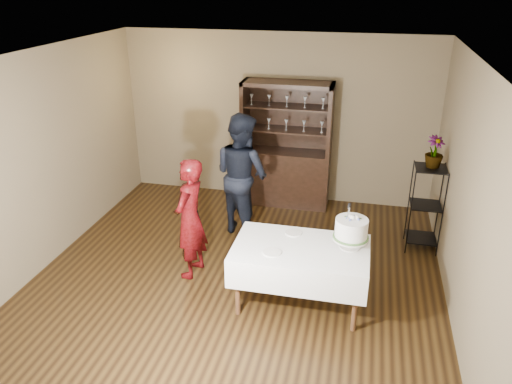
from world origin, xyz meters
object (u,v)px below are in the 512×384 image
china_hutch (286,165)px  cake (351,230)px  cake_table (300,261)px  woman (190,219)px  potted_plant (434,152)px  plant_etagere (426,205)px  man (242,174)px

china_hutch → cake: size_ratio=3.66×
cake_table → woman: woman is taller
cake_table → potted_plant: bearing=48.5°
cake → china_hutch: bearing=114.0°
china_hutch → plant_etagere: china_hutch is taller
woman → cake: woman is taller
potted_plant → woman: bearing=-155.2°
woman → cake: 1.96m
woman → cake_table: bearing=83.4°
plant_etagere → man: man is taller
china_hutch → woman: bearing=-108.4°
china_hutch → potted_plant: 2.44m
cake → potted_plant: potted_plant is taller
china_hutch → cake: 2.84m
plant_etagere → potted_plant: size_ratio=2.88×
cake → plant_etagere: bearing=58.7°
plant_etagere → man: size_ratio=0.67×
china_hutch → man: china_hutch is taller
plant_etagere → cake_table: bearing=-131.6°
china_hutch → cake_table: (0.63, -2.69, -0.10)m
plant_etagere → cake_table: (-1.45, -1.64, -0.08)m
china_hutch → man: (-0.45, -1.11, 0.22)m
woman → man: man is taller
woman → cake: size_ratio=2.82×
plant_etagere → woman: woman is taller
plant_etagere → woman: bearing=-155.5°
cake → potted_plant: (0.94, 1.55, 0.43)m
potted_plant → cake_table: bearing=-131.5°
woman → man: (0.33, 1.25, 0.12)m
woman → potted_plant: (2.88, 1.33, 0.63)m
china_hutch → cake_table: 2.76m
cake_table → woman: 1.46m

